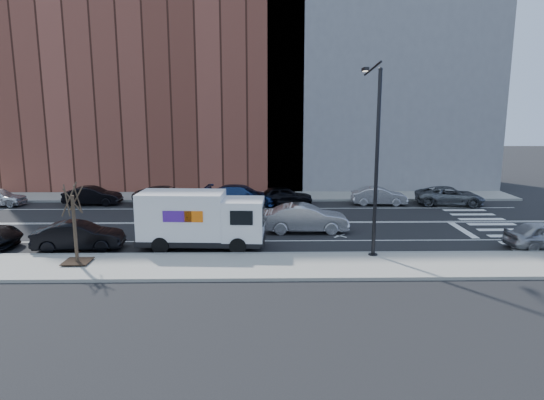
{
  "coord_description": "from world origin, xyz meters",
  "views": [
    {
      "loc": [
        1.65,
        -30.06,
        7.29
      ],
      "look_at": [
        2.19,
        0.35,
        1.4
      ],
      "focal_mm": 32.0,
      "sensor_mm": 36.0,
      "label": 1
    }
  ],
  "objects": [
    {
      "name": "far_parked_c",
      "position": [
        -5.6,
        5.92,
        0.7
      ],
      "size": [
        5.06,
        2.4,
        1.4
      ],
      "primitive_type": "imported",
      "rotation": [
        0.0,
        0.0,
        1.59
      ],
      "color": "#4B4E53",
      "rests_on": "ground"
    },
    {
      "name": "far_parked_e",
      "position": [
        3.2,
        5.55,
        0.72
      ],
      "size": [
        4.37,
        2.13,
        1.44
      ],
      "primitive_type": "imported",
      "rotation": [
        0.0,
        0.0,
        1.68
      ],
      "color": "black",
      "rests_on": "ground"
    },
    {
      "name": "far_parked_d",
      "position": [
        -0.0,
        5.5,
        0.76
      ],
      "size": [
        5.43,
        2.63,
        1.52
      ],
      "primitive_type": "imported",
      "rotation": [
        0.0,
        0.0,
        1.47
      ],
      "color": "navy",
      "rests_on": "ground"
    },
    {
      "name": "driving_sedan",
      "position": [
        4.13,
        -2.35,
        0.82
      ],
      "size": [
        4.98,
        1.74,
        1.64
      ],
      "primitive_type": "imported",
      "rotation": [
        0.0,
        0.0,
        1.57
      ],
      "color": "#A2A2A7",
      "rests_on": "ground"
    },
    {
      "name": "bldg_concrete",
      "position": [
        12.0,
        15.6,
        13.0
      ],
      "size": [
        20.0,
        10.0,
        26.0
      ],
      "primitive_type": "cube",
      "color": "slate",
      "rests_on": "ground"
    },
    {
      "name": "bldg_brick",
      "position": [
        -8.0,
        15.6,
        11.0
      ],
      "size": [
        26.0,
        10.0,
        22.0
      ],
      "primitive_type": "cube",
      "color": "brown",
      "rests_on": "ground"
    },
    {
      "name": "sidewalk_near",
      "position": [
        0.0,
        -8.8,
        0.07
      ],
      "size": [
        44.0,
        3.6,
        0.15
      ],
      "primitive_type": "cube",
      "color": "gray",
      "rests_on": "ground"
    },
    {
      "name": "sidewalk_far",
      "position": [
        0.0,
        8.8,
        0.07
      ],
      "size": [
        44.0,
        3.6,
        0.15
      ],
      "primitive_type": "cube",
      "color": "gray",
      "rests_on": "ground"
    },
    {
      "name": "curb_far",
      "position": [
        0.0,
        7.0,
        0.08
      ],
      "size": [
        44.0,
        0.25,
        0.17
      ],
      "primitive_type": "cube",
      "color": "gray",
      "rests_on": "ground"
    },
    {
      "name": "road_markings",
      "position": [
        0.0,
        0.0,
        0.0
      ],
      "size": [
        40.0,
        8.6,
        0.01
      ],
      "primitive_type": null,
      "color": "white",
      "rests_on": "ground"
    },
    {
      "name": "street_tree",
      "position": [
        -7.0,
        -8.4,
        1.45
      ],
      "size": [
        1.2,
        1.2,
        3.75
      ],
      "color": "black",
      "rests_on": "ground"
    },
    {
      "name": "fedex_van",
      "position": [
        -1.62,
        -5.6,
        1.56
      ],
      "size": [
        6.63,
        2.59,
        2.98
      ],
      "rotation": [
        0.0,
        0.0,
        -0.05
      ],
      "color": "black",
      "rests_on": "ground"
    },
    {
      "name": "ground",
      "position": [
        0.0,
        0.0,
        0.0
      ],
      "size": [
        120.0,
        120.0,
        0.0
      ],
      "primitive_type": "plane",
      "color": "black",
      "rests_on": "ground"
    },
    {
      "name": "near_parked_rear_a",
      "position": [
        -7.86,
        -5.81,
        0.73
      ],
      "size": [
        4.57,
        1.93,
        1.47
      ],
      "primitive_type": "imported",
      "rotation": [
        0.0,
        0.0,
        1.66
      ],
      "color": "black",
      "rests_on": "ground"
    },
    {
      "name": "far_parked_g",
      "position": [
        15.62,
        5.37,
        0.69
      ],
      "size": [
        5.23,
        2.91,
        1.38
      ],
      "primitive_type": "imported",
      "rotation": [
        0.0,
        0.0,
        1.44
      ],
      "color": "#555A5E",
      "rests_on": "ground"
    },
    {
      "name": "streetlight",
      "position": [
        7.0,
        -6.91,
        5.08
      ],
      "size": [
        0.44,
        4.02,
        9.34
      ],
      "color": "black",
      "rests_on": "ground"
    },
    {
      "name": "far_parked_b",
      "position": [
        -11.2,
        5.92,
        0.69
      ],
      "size": [
        4.22,
        1.54,
        1.38
      ],
      "primitive_type": "imported",
      "rotation": [
        0.0,
        0.0,
        1.55
      ],
      "color": "black",
      "rests_on": "ground"
    },
    {
      "name": "far_parked_f",
      "position": [
        10.33,
        5.56,
        0.67
      ],
      "size": [
        4.14,
        1.62,
        1.34
      ],
      "primitive_type": "imported",
      "rotation": [
        0.0,
        0.0,
        1.52
      ],
      "color": "#ADADB2",
      "rests_on": "ground"
    },
    {
      "name": "curb_near",
      "position": [
        0.0,
        -7.0,
        0.08
      ],
      "size": [
        44.0,
        0.25,
        0.17
      ],
      "primitive_type": "cube",
      "color": "gray",
      "rests_on": "ground"
    },
    {
      "name": "crosswalk",
      "position": [
        16.0,
        0.0,
        0.0
      ],
      "size": [
        3.0,
        14.0,
        0.01
      ],
      "primitive_type": null,
      "color": "white",
      "rests_on": "ground"
    }
  ]
}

